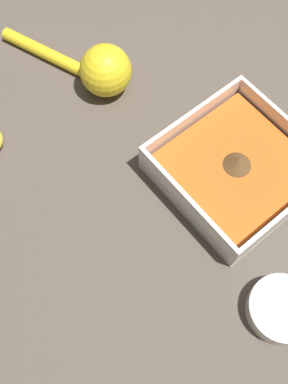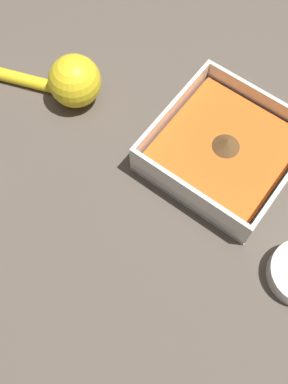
% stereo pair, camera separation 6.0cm
% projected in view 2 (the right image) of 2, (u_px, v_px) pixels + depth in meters
% --- Properties ---
extents(ground_plane, '(4.00, 4.00, 0.00)m').
position_uv_depth(ground_plane, '(211.00, 159.00, 0.65)').
color(ground_plane, brown).
extents(square_dish, '(0.19, 0.19, 0.06)m').
position_uv_depth(square_dish, '(224.00, 151.00, 0.63)').
color(square_dish, silver).
rests_on(square_dish, ground_plane).
extents(lemon_squeezer, '(0.23, 0.12, 0.08)m').
position_uv_depth(lemon_squeezer, '(67.00, 80.00, 0.67)').
color(lemon_squeezer, yellow).
rests_on(lemon_squeezer, ground_plane).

